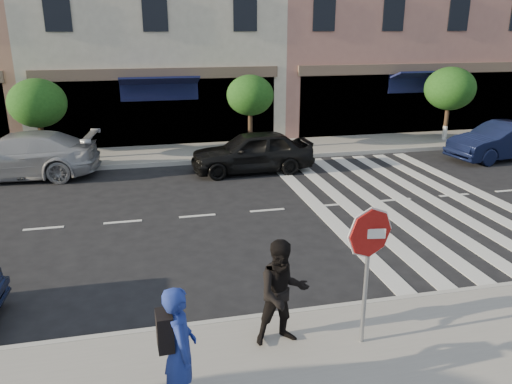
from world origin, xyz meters
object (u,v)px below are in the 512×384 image
at_px(stop_sign, 369,246).
at_px(photographer, 180,349).
at_px(car_far_left, 18,156).
at_px(car_far_right, 502,141).
at_px(walker, 283,293).
at_px(car_far_mid, 252,152).

distance_m(stop_sign, photographer, 3.14).
height_order(car_far_left, car_far_right, car_far_left).
bearing_deg(photographer, walker, -59.66).
xyz_separation_m(car_far_mid, car_far_right, (9.96, -0.43, -0.02)).
bearing_deg(car_far_right, stop_sign, -53.81).
relative_size(walker, car_far_right, 0.40).
xyz_separation_m(walker, car_far_mid, (1.82, 10.33, -0.28)).
bearing_deg(car_far_left, car_far_mid, 88.17).
relative_size(photographer, car_far_mid, 0.41).
bearing_deg(car_far_right, photographer, -58.70).
relative_size(stop_sign, car_far_left, 0.43).
xyz_separation_m(photographer, car_far_mid, (3.50, 11.43, -0.29)).
relative_size(photographer, car_far_left, 0.33).
bearing_deg(car_far_right, car_far_mid, -100.42).
xyz_separation_m(stop_sign, car_far_left, (-7.44, 11.72, -1.06)).
height_order(walker, car_far_right, walker).
xyz_separation_m(walker, car_far_right, (11.78, 9.90, -0.30)).
xyz_separation_m(stop_sign, photographer, (-2.93, -0.78, -0.81)).
xyz_separation_m(photographer, car_far_left, (-4.51, 12.50, -0.26)).
bearing_deg(car_far_mid, walker, -11.52).
distance_m(car_far_left, car_far_right, 18.03).
height_order(car_far_mid, car_far_right, car_far_mid).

